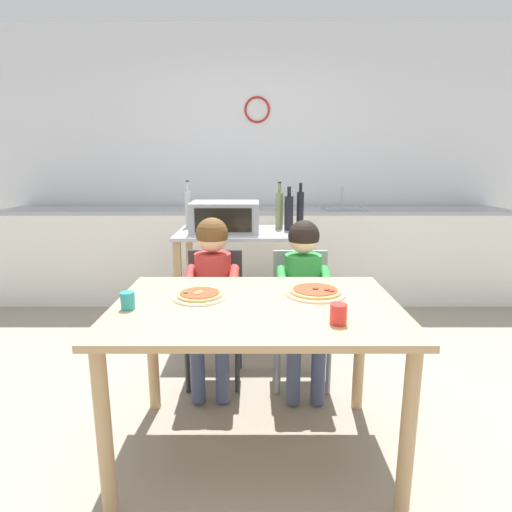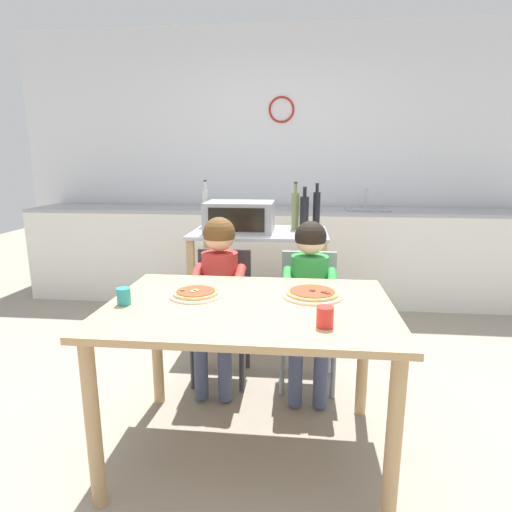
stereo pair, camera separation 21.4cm
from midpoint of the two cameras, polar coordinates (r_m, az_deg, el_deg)
name	(u,v)px [view 1 (the left image)]	position (r m, az deg, el deg)	size (l,w,h in m)	color
ground_plane	(256,352)	(3.19, -1.97, -12.85)	(10.98, 10.98, 0.00)	gray
back_wall_tiled	(256,163)	(4.57, -1.38, 12.42)	(5.49, 0.14, 2.70)	silver
kitchen_counter	(256,254)	(4.26, -1.43, 0.27)	(4.94, 0.60, 1.11)	silver
kitchen_island_cart	(245,267)	(3.28, -3.37, -1.46)	(1.02, 0.63, 0.85)	#B7BABF
toaster_oven	(225,217)	(3.20, -6.12, 5.26)	(0.51, 0.38, 0.22)	#999BA0
bottle_clear_vinegar	(300,209)	(3.32, 4.14, 6.28)	(0.06, 0.06, 0.36)	black
bottle_brown_beer	(279,210)	(3.33, 1.30, 6.26)	(0.06, 0.06, 0.37)	olive
bottle_squat_spirits	(188,208)	(3.45, -10.92, 6.36)	(0.05, 0.05, 0.37)	#ADB7B2
bottle_slim_sauce	(289,212)	(3.25, 2.56, 5.90)	(0.07, 0.07, 0.33)	black
dining_table	(256,326)	(1.93, -3.22, -9.43)	(1.27, 0.88, 0.75)	tan
dining_chair_left	(215,306)	(2.70, -7.87, -6.72)	(0.36, 0.36, 0.81)	#333338
dining_chair_right	(301,307)	(2.67, 3.79, -6.86)	(0.36, 0.36, 0.81)	gray
child_in_red_shirt	(212,282)	(2.53, -8.36, -3.57)	(0.32, 0.42, 1.03)	#424C6B
child_in_green_shirt	(304,285)	(2.50, 4.03, -4.01)	(0.32, 0.42, 1.02)	#424C6B
pizza_plate_white	(200,295)	(1.99, -10.69, -5.30)	(0.24, 0.24, 0.03)	white
pizza_plate_cream	(315,292)	(2.02, 5.02, -4.90)	(0.29, 0.29, 0.03)	beige
drinking_cup_red	(338,314)	(1.66, 7.44, -7.85)	(0.07, 0.07, 0.08)	red
drinking_cup_teal	(128,301)	(1.92, -20.02, -5.73)	(0.06, 0.06, 0.08)	teal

